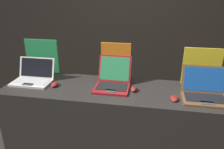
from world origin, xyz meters
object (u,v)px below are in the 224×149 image
object	(u,v)px
laptop_middle	(113,80)
promo_stand_middle	(116,63)
mouse_middle	(134,89)
promo_stand_front	(42,58)
promo_stand_back	(201,69)
mouse_back	(174,98)
laptop_back	(205,92)
mouse_front	(55,84)
laptop_front	(34,77)

from	to	relation	value
laptop_middle	promo_stand_middle	size ratio (longest dim) A/B	0.97
promo_stand_middle	mouse_middle	bearing A→B (deg)	-48.50
promo_stand_front	promo_stand_back	xyz separation A→B (m)	(1.70, -0.06, -0.00)
mouse_back	promo_stand_middle	bearing A→B (deg)	148.09
mouse_middle	promo_stand_middle	xyz separation A→B (m)	(-0.22, 0.25, 0.17)
promo_stand_front	laptop_back	bearing A→B (deg)	-10.26
mouse_front	laptop_back	xyz separation A→B (m)	(1.44, 0.00, 0.04)
mouse_front	promo_stand_front	xyz separation A→B (m)	(-0.27, 0.31, 0.17)
laptop_front	mouse_back	size ratio (longest dim) A/B	3.55
mouse_back	mouse_front	bearing A→B (deg)	175.79
mouse_front	promo_stand_back	xyz separation A→B (m)	(1.44, 0.25, 0.17)
laptop_middle	promo_stand_middle	distance (m)	0.22
mouse_middle	promo_stand_middle	size ratio (longest dim) A/B	0.24
mouse_front	promo_stand_back	distance (m)	1.47
laptop_middle	mouse_back	distance (m)	0.62
mouse_middle	laptop_back	world-z (taller)	laptop_back
promo_stand_back	promo_stand_middle	bearing A→B (deg)	177.60
laptop_middle	mouse_back	xyz separation A→B (m)	(0.59, -0.19, -0.05)
laptop_front	mouse_front	size ratio (longest dim) A/B	3.70
laptop_middle	promo_stand_back	xyz separation A→B (m)	(0.86, 0.14, 0.13)
promo_stand_back	mouse_front	bearing A→B (deg)	-170.24
mouse_front	promo_stand_back	world-z (taller)	promo_stand_back
mouse_front	laptop_front	bearing A→B (deg)	164.63
mouse_middle	mouse_back	distance (m)	0.39
promo_stand_front	mouse_middle	distance (m)	1.12
mouse_middle	promo_stand_middle	distance (m)	0.38
promo_stand_front	promo_stand_back	size ratio (longest dim) A/B	1.01
promo_stand_middle	mouse_back	bearing A→B (deg)	-31.91
laptop_front	promo_stand_middle	xyz separation A→B (m)	(0.85, 0.21, 0.14)
mouse_middle	promo_stand_back	bearing A→B (deg)	18.71
laptop_back	promo_stand_back	xyz separation A→B (m)	(-0.00, 0.25, 0.13)
promo_stand_front	laptop_back	distance (m)	1.74
promo_stand_front	promo_stand_middle	world-z (taller)	promo_stand_middle
promo_stand_middle	mouse_back	world-z (taller)	promo_stand_middle
laptop_back	promo_stand_back	bearing A→B (deg)	90.00
laptop_middle	laptop_back	distance (m)	0.86
laptop_middle	promo_stand_middle	xyz separation A→B (m)	(-0.00, 0.18, 0.13)
laptop_front	mouse_back	xyz separation A→B (m)	(1.44, -0.16, -0.04)
promo_stand_back	laptop_back	bearing A→B (deg)	-90.00
mouse_middle	laptop_back	size ratio (longest dim) A/B	0.25
mouse_middle	promo_stand_middle	world-z (taller)	promo_stand_middle
laptop_front	promo_stand_back	world-z (taller)	promo_stand_back
promo_stand_front	mouse_middle	xyz separation A→B (m)	(1.07, -0.28, -0.17)
mouse_middle	promo_stand_back	world-z (taller)	promo_stand_back
promo_stand_middle	laptop_middle	bearing A→B (deg)	-90.00
promo_stand_middle	laptop_back	distance (m)	0.91
laptop_middle	laptop_back	xyz separation A→B (m)	(0.86, -0.10, -0.00)
laptop_back	mouse_front	bearing A→B (deg)	-179.95
laptop_front	promo_stand_middle	size ratio (longest dim) A/B	0.98
laptop_front	laptop_middle	size ratio (longest dim) A/B	1.01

